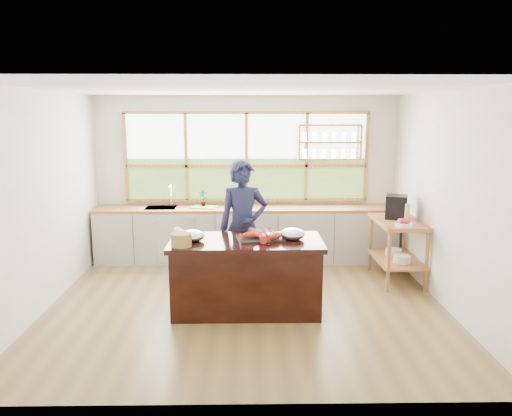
{
  "coord_description": "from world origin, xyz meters",
  "views": [
    {
      "loc": [
        0.03,
        -6.07,
        2.42
      ],
      "look_at": [
        0.13,
        0.15,
        1.23
      ],
      "focal_mm": 35.0,
      "sensor_mm": 36.0,
      "label": 1
    }
  ],
  "objects_px": {
    "cook": "(243,227)",
    "espresso_machine": "(396,207)",
    "island": "(246,275)",
    "wicker_basket": "(181,240)"
  },
  "relations": [
    {
      "from": "cook",
      "to": "wicker_basket",
      "type": "relative_size",
      "value": 7.51
    },
    {
      "from": "cook",
      "to": "espresso_machine",
      "type": "bearing_deg",
      "value": 5.65
    },
    {
      "from": "cook",
      "to": "wicker_basket",
      "type": "xyz_separation_m",
      "value": [
        -0.71,
        -0.96,
        0.07
      ]
    },
    {
      "from": "espresso_machine",
      "to": "wicker_basket",
      "type": "xyz_separation_m",
      "value": [
        -2.94,
        -1.51,
        -0.09
      ]
    },
    {
      "from": "cook",
      "to": "wicker_basket",
      "type": "height_order",
      "value": "cook"
    },
    {
      "from": "cook",
      "to": "espresso_machine",
      "type": "relative_size",
      "value": 5.3
    },
    {
      "from": "espresso_machine",
      "to": "wicker_basket",
      "type": "height_order",
      "value": "espresso_machine"
    },
    {
      "from": "island",
      "to": "espresso_machine",
      "type": "relative_size",
      "value": 5.43
    },
    {
      "from": "cook",
      "to": "espresso_machine",
      "type": "height_order",
      "value": "cook"
    },
    {
      "from": "island",
      "to": "wicker_basket",
      "type": "distance_m",
      "value": 0.95
    }
  ]
}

